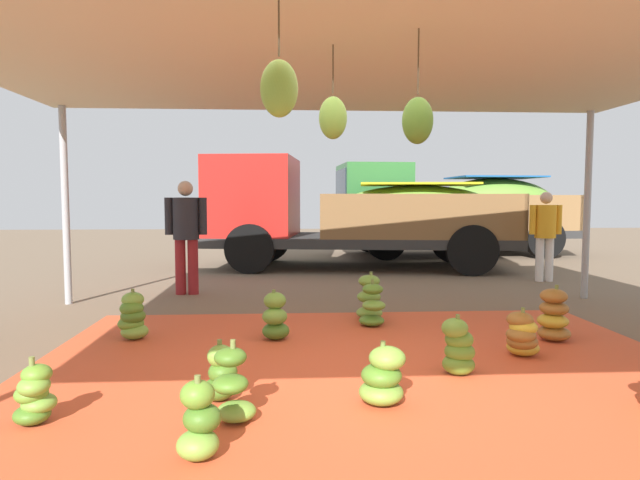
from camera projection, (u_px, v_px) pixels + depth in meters
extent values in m
plane|color=brown|center=(335.00, 305.00, 7.71)|extent=(40.00, 40.00, 0.00)
cube|color=#D1512D|center=(366.00, 371.00, 4.72)|extent=(5.96, 4.84, 0.01)
cylinder|color=#9EA0A5|center=(65.00, 206.00, 7.67)|extent=(0.10, 0.10, 2.79)
cylinder|color=#9EA0A5|center=(587.00, 206.00, 8.13)|extent=(0.10, 0.10, 2.79)
cube|color=beige|center=(368.00, 38.00, 4.51)|extent=(8.00, 7.00, 0.06)
cylinder|color=#4C422D|center=(418.00, 61.00, 4.17)|extent=(0.01, 0.01, 0.50)
ellipsoid|color=#477523|center=(418.00, 121.00, 4.21)|extent=(0.24, 0.24, 0.36)
cylinder|color=#4C422D|center=(333.00, 69.00, 4.61)|extent=(0.01, 0.01, 0.41)
ellipsoid|color=#6B9E38|center=(333.00, 118.00, 4.64)|extent=(0.24, 0.24, 0.36)
cylinder|color=#4C422D|center=(279.00, 23.00, 3.41)|extent=(0.01, 0.01, 0.40)
ellipsoid|color=#75A83D|center=(279.00, 89.00, 3.44)|extent=(0.24, 0.24, 0.36)
ellipsoid|color=#75A83D|center=(369.00, 313.00, 6.75)|extent=(0.44, 0.44, 0.15)
ellipsoid|color=#6B9E38|center=(369.00, 297.00, 6.76)|extent=(0.42, 0.42, 0.15)
ellipsoid|color=#6B9E38|center=(369.00, 281.00, 6.74)|extent=(0.30, 0.30, 0.15)
cylinder|color=olive|center=(371.00, 276.00, 6.72)|extent=(0.04, 0.04, 0.12)
ellipsoid|color=#518428|center=(371.00, 320.00, 6.39)|extent=(0.30, 0.30, 0.12)
ellipsoid|color=#6B9E38|center=(374.00, 305.00, 6.34)|extent=(0.37, 0.37, 0.12)
ellipsoid|color=#518428|center=(373.00, 289.00, 6.36)|extent=(0.29, 0.29, 0.12)
cylinder|color=olive|center=(372.00, 284.00, 6.35)|extent=(0.04, 0.04, 0.12)
ellipsoid|color=#75A83D|center=(135.00, 331.00, 5.78)|extent=(0.32, 0.32, 0.16)
ellipsoid|color=#60932D|center=(131.00, 323.00, 5.78)|extent=(0.32, 0.32, 0.16)
ellipsoid|color=#477523|center=(133.00, 316.00, 5.76)|extent=(0.37, 0.37, 0.16)
ellipsoid|color=#518428|center=(132.00, 308.00, 5.75)|extent=(0.34, 0.34, 0.16)
ellipsoid|color=#75A83D|center=(133.00, 300.00, 5.79)|extent=(0.26, 0.26, 0.16)
cylinder|color=olive|center=(133.00, 294.00, 5.77)|extent=(0.04, 0.04, 0.12)
ellipsoid|color=#75A83D|center=(236.00, 411.00, 3.65)|extent=(0.30, 0.30, 0.13)
ellipsoid|color=#518428|center=(230.00, 384.00, 3.65)|extent=(0.33, 0.33, 0.13)
ellipsoid|color=#477523|center=(230.00, 357.00, 3.64)|extent=(0.30, 0.30, 0.13)
cylinder|color=olive|center=(233.00, 349.00, 3.63)|extent=(0.04, 0.04, 0.12)
ellipsoid|color=#996628|center=(554.00, 333.00, 5.72)|extent=(0.35, 0.35, 0.15)
ellipsoid|color=gold|center=(553.00, 321.00, 5.72)|extent=(0.34, 0.34, 0.15)
ellipsoid|color=#996628|center=(554.00, 308.00, 5.72)|extent=(0.39, 0.39, 0.15)
ellipsoid|color=#996628|center=(554.00, 296.00, 5.70)|extent=(0.38, 0.38, 0.15)
cylinder|color=olive|center=(557.00, 290.00, 5.68)|extent=(0.04, 0.04, 0.12)
ellipsoid|color=gold|center=(523.00, 347.00, 5.18)|extent=(0.36, 0.36, 0.15)
ellipsoid|color=#996628|center=(522.00, 341.00, 5.13)|extent=(0.32, 0.32, 0.15)
ellipsoid|color=#996628|center=(521.00, 335.00, 5.11)|extent=(0.32, 0.32, 0.15)
ellipsoid|color=gold|center=(523.00, 327.00, 5.13)|extent=(0.36, 0.36, 0.15)
ellipsoid|color=#996628|center=(520.00, 320.00, 5.15)|extent=(0.30, 0.30, 0.15)
cylinder|color=olive|center=(523.00, 314.00, 5.12)|extent=(0.04, 0.04, 0.12)
ellipsoid|color=#477523|center=(32.00, 414.00, 3.59)|extent=(0.29, 0.29, 0.13)
ellipsoid|color=#6B9E38|center=(39.00, 403.00, 3.61)|extent=(0.30, 0.30, 0.13)
ellipsoid|color=#60932D|center=(31.00, 394.00, 3.60)|extent=(0.28, 0.28, 0.13)
ellipsoid|color=#6B9E38|center=(34.00, 386.00, 3.55)|extent=(0.28, 0.28, 0.13)
ellipsoid|color=#60932D|center=(37.00, 374.00, 3.58)|extent=(0.23, 0.23, 0.13)
cylinder|color=olive|center=(32.00, 366.00, 3.56)|extent=(0.04, 0.04, 0.12)
ellipsoid|color=#477523|center=(276.00, 331.00, 5.77)|extent=(0.40, 0.40, 0.18)
ellipsoid|color=#6B9E38|center=(275.00, 316.00, 5.73)|extent=(0.36, 0.36, 0.18)
ellipsoid|color=#6B9E38|center=(275.00, 301.00, 5.76)|extent=(0.29, 0.29, 0.18)
cylinder|color=olive|center=(274.00, 295.00, 5.74)|extent=(0.04, 0.04, 0.12)
ellipsoid|color=#75A83D|center=(198.00, 445.00, 3.11)|extent=(0.30, 0.30, 0.17)
ellipsoid|color=#477523|center=(202.00, 418.00, 3.13)|extent=(0.31, 0.31, 0.17)
ellipsoid|color=#60932D|center=(197.00, 395.00, 3.12)|extent=(0.28, 0.28, 0.17)
cylinder|color=olive|center=(198.00, 386.00, 3.09)|extent=(0.04, 0.04, 0.12)
ellipsoid|color=#75A83D|center=(381.00, 392.00, 3.94)|extent=(0.38, 0.38, 0.17)
ellipsoid|color=#518428|center=(382.00, 375.00, 3.93)|extent=(0.36, 0.36, 0.17)
ellipsoid|color=#75A83D|center=(387.00, 358.00, 3.91)|extent=(0.35, 0.35, 0.17)
cylinder|color=olive|center=(383.00, 349.00, 3.93)|extent=(0.04, 0.04, 0.12)
ellipsoid|color=#60932D|center=(458.00, 364.00, 4.61)|extent=(0.35, 0.35, 0.17)
ellipsoid|color=#60932D|center=(460.00, 352.00, 4.62)|extent=(0.36, 0.36, 0.17)
ellipsoid|color=#60932D|center=(459.00, 339.00, 4.64)|extent=(0.33, 0.33, 0.17)
ellipsoid|color=#6B9E38|center=(455.00, 328.00, 4.61)|extent=(0.27, 0.27, 0.17)
cylinder|color=olive|center=(458.00, 321.00, 4.59)|extent=(0.04, 0.04, 0.12)
ellipsoid|color=#477523|center=(219.00, 389.00, 4.02)|extent=(0.25, 0.25, 0.17)
ellipsoid|color=#477523|center=(223.00, 372.00, 4.03)|extent=(0.28, 0.28, 0.17)
ellipsoid|color=#75A83D|center=(220.00, 356.00, 4.01)|extent=(0.25, 0.25, 0.17)
cylinder|color=olive|center=(220.00, 348.00, 4.02)|extent=(0.04, 0.04, 0.12)
cube|color=#2D2D2D|center=(359.00, 240.00, 11.89)|extent=(6.73, 3.25, 0.20)
cube|color=red|center=(254.00, 197.00, 11.99)|extent=(2.09, 2.44, 1.70)
cube|color=#232D38|center=(213.00, 181.00, 12.03)|extent=(0.28, 1.92, 0.75)
cube|color=brown|center=(423.00, 217.00, 10.60)|extent=(3.98, 0.61, 0.90)
cube|color=brown|center=(411.00, 214.00, 12.92)|extent=(3.98, 0.61, 0.90)
cube|color=brown|center=(509.00, 215.00, 11.62)|extent=(0.40, 2.41, 0.90)
ellipsoid|color=#75A83D|center=(417.00, 211.00, 11.75)|extent=(3.76, 2.48, 1.09)
cube|color=yellow|center=(417.00, 184.00, 11.71)|extent=(2.63, 2.14, 0.04)
cylinder|color=black|center=(250.00, 249.00, 10.96)|extent=(1.03, 0.41, 1.00)
cylinder|color=black|center=(268.00, 240.00, 13.16)|extent=(1.03, 0.41, 1.00)
cylinder|color=black|center=(472.00, 250.00, 10.64)|extent=(1.03, 0.41, 1.00)
cylinder|color=black|center=(453.00, 241.00, 12.84)|extent=(1.03, 0.41, 1.00)
cube|color=#2D2D2D|center=(452.00, 233.00, 14.57)|extent=(6.10, 2.50, 0.20)
cube|color=#2D6B33|center=(373.00, 197.00, 14.28)|extent=(1.77, 2.14, 1.70)
cube|color=#232D38|center=(341.00, 184.00, 14.17)|extent=(0.10, 1.80, 0.75)
cube|color=olive|center=(512.00, 213.00, 13.57)|extent=(3.73, 0.24, 0.90)
cube|color=olive|center=(478.00, 211.00, 15.72)|extent=(3.73, 0.24, 0.90)
cube|color=olive|center=(558.00, 212.00, 14.83)|extent=(0.17, 2.25, 0.90)
ellipsoid|color=#6B9E38|center=(494.00, 204.00, 14.63)|extent=(3.36, 2.03, 1.36)
cube|color=#19569E|center=(495.00, 177.00, 14.58)|extent=(2.31, 1.80, 0.04)
cylinder|color=black|center=(386.00, 240.00, 13.36)|extent=(1.01, 0.32, 1.00)
cylinder|color=black|center=(370.00, 234.00, 15.39)|extent=(1.01, 0.32, 1.00)
cylinder|color=black|center=(544.00, 239.00, 13.77)|extent=(1.01, 0.32, 1.00)
cylinder|color=black|center=(508.00, 234.00, 15.80)|extent=(1.01, 0.32, 1.00)
cylinder|color=maroon|center=(180.00, 267.00, 8.54)|extent=(0.16, 0.16, 0.87)
cylinder|color=maroon|center=(193.00, 267.00, 8.55)|extent=(0.16, 0.16, 0.87)
cylinder|color=#26262D|center=(186.00, 218.00, 8.49)|extent=(0.40, 0.40, 0.65)
cylinder|color=#26262D|center=(169.00, 216.00, 8.47)|extent=(0.13, 0.13, 0.58)
cylinder|color=#26262D|center=(203.00, 216.00, 8.50)|extent=(0.13, 0.13, 0.58)
sphere|color=tan|center=(185.00, 188.00, 8.46)|extent=(0.24, 0.24, 0.24)
cylinder|color=silver|center=(540.00, 260.00, 9.90)|extent=(0.15, 0.15, 0.79)
cylinder|color=silver|center=(549.00, 260.00, 9.91)|extent=(0.15, 0.15, 0.79)
cylinder|color=orange|center=(546.00, 221.00, 9.86)|extent=(0.36, 0.36, 0.60)
cylinder|color=orange|center=(533.00, 220.00, 9.84)|extent=(0.12, 0.12, 0.53)
cylinder|color=orange|center=(558.00, 220.00, 9.87)|extent=(0.12, 0.12, 0.53)
sphere|color=tan|center=(546.00, 198.00, 9.82)|extent=(0.22, 0.22, 0.22)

